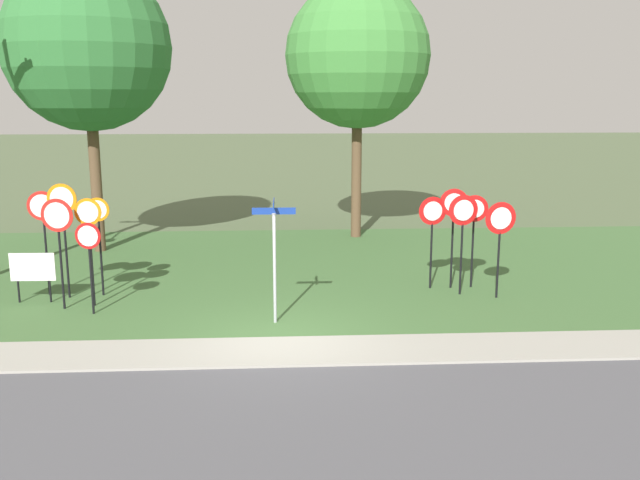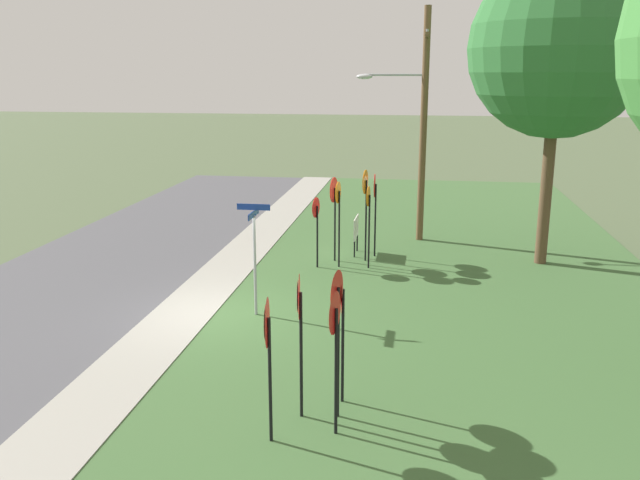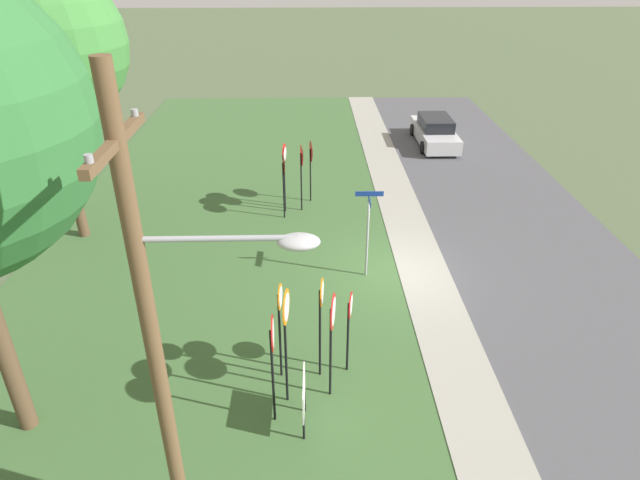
{
  "view_description": "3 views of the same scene",
  "coord_description": "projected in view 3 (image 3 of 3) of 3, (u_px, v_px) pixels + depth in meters",
  "views": [
    {
      "loc": [
        0.03,
        -14.07,
        5.09
      ],
      "look_at": [
        1.01,
        3.0,
        1.52
      ],
      "focal_mm": 39.13,
      "sensor_mm": 36.0,
      "label": 1
    },
    {
      "loc": [
        14.88,
        4.9,
        5.88
      ],
      "look_at": [
        -0.72,
        2.54,
        1.86
      ],
      "focal_mm": 37.0,
      "sensor_mm": 36.0,
      "label": 2
    },
    {
      "loc": [
        -14.53,
        2.81,
        9.09
      ],
      "look_at": [
        -0.31,
        2.45,
        1.38
      ],
      "focal_mm": 30.89,
      "sensor_mm": 36.0,
      "label": 3
    }
  ],
  "objects": [
    {
      "name": "yield_sign_far_right",
      "position": [
        284.0,
        160.0,
        20.67
      ],
      "size": [
        0.7,
        0.13,
        2.48
      ],
      "rotation": [
        0.0,
        0.0,
        -0.15
      ],
      "color": "black",
      "rests_on": "grass_median"
    },
    {
      "name": "road_asphalt",
      "position": [
        550.0,
        271.0,
        17.27
      ],
      "size": [
        44.0,
        6.4,
        0.01
      ],
      "primitive_type": "cube",
      "color": "#4C4C51",
      "rests_on": "ground_plane"
    },
    {
      "name": "utility_pole",
      "position": [
        163.0,
        329.0,
        7.6
      ],
      "size": [
        2.1,
        2.47,
        7.99
      ],
      "color": "brown",
      "rests_on": "grass_median"
    },
    {
      "name": "sidewalk_strip",
      "position": [
        424.0,
        272.0,
        17.17
      ],
      "size": [
        44.0,
        1.6,
        0.06
      ],
      "primitive_type": "cube",
      "color": "#99968C",
      "rests_on": "ground_plane"
    },
    {
      "name": "stop_sign_near_left",
      "position": [
        350.0,
        317.0,
        12.5
      ],
      "size": [
        0.61,
        0.14,
        2.19
      ],
      "rotation": [
        0.0,
        0.0,
        -0.18
      ],
      "color": "black",
      "rests_on": "grass_median"
    },
    {
      "name": "ground_plane",
      "position": [
        398.0,
        273.0,
        17.16
      ],
      "size": [
        160.0,
        160.0,
        0.0
      ],
      "primitive_type": "plane",
      "color": "#4C5B3D"
    },
    {
      "name": "parked_sedan_distant",
      "position": [
        435.0,
        132.0,
        27.89
      ],
      "size": [
        4.65,
        1.9,
        1.39
      ],
      "rotation": [
        0.0,
        0.0,
        -0.0
      ],
      "color": "silver",
      "rests_on": "road_asphalt"
    },
    {
      "name": "stop_sign_far_right",
      "position": [
        321.0,
        308.0,
        12.19
      ],
      "size": [
        0.66,
        0.12,
        2.66
      ],
      "rotation": [
        0.0,
        0.0,
        -0.12
      ],
      "color": "black",
      "rests_on": "grass_median"
    },
    {
      "name": "stop_sign_center_tall",
      "position": [
        332.0,
        324.0,
        11.59
      ],
      "size": [
        0.78,
        0.15,
        2.68
      ],
      "rotation": [
        0.0,
        0.0,
        -0.16
      ],
      "color": "black",
      "rests_on": "grass_median"
    },
    {
      "name": "oak_tree_right",
      "position": [
        41.0,
        46.0,
        16.3
      ],
      "size": [
        5.01,
        5.01,
        8.89
      ],
      "color": "brown",
      "rests_on": "grass_median"
    },
    {
      "name": "street_name_post",
      "position": [
        368.0,
        226.0,
        16.22
      ],
      "size": [
        0.96,
        0.82,
        2.8
      ],
      "rotation": [
        0.0,
        0.0,
        -0.02
      ],
      "color": "#9EA0A8",
      "rests_on": "grass_median"
    },
    {
      "name": "notice_board",
      "position": [
        304.0,
        395.0,
        11.34
      ],
      "size": [
        1.1,
        0.07,
        1.25
      ],
      "rotation": [
        0.0,
        0.0,
        -0.02
      ],
      "color": "black",
      "rests_on": "grass_median"
    },
    {
      "name": "grass_median",
      "position": [
        205.0,
        275.0,
        17.02
      ],
      "size": [
        44.0,
        12.0,
        0.04
      ],
      "primitive_type": "cube",
      "color": "#3D6033",
      "rests_on": "ground_plane"
    },
    {
      "name": "stop_sign_far_left",
      "position": [
        286.0,
        323.0,
        11.35
      ],
      "size": [
        0.75,
        0.13,
        2.92
      ],
      "rotation": [
        0.0,
        0.0,
        -0.13
      ],
      "color": "black",
      "rests_on": "grass_median"
    },
    {
      "name": "stop_sign_far_center",
      "position": [
        280.0,
        313.0,
        12.22
      ],
      "size": [
        0.6,
        0.11,
        2.54
      ],
      "rotation": [
        0.0,
        0.0,
        -0.09
      ],
      "color": "black",
      "rests_on": "grass_median"
    },
    {
      "name": "yield_sign_near_left",
      "position": [
        285.0,
        162.0,
        20.1
      ],
      "size": [
        0.73,
        0.15,
        2.67
      ],
      "rotation": [
        0.0,
        0.0,
        -0.17
      ],
      "color": "black",
      "rests_on": "grass_median"
    },
    {
      "name": "yield_sign_near_right",
      "position": [
        284.0,
        171.0,
        19.7
      ],
      "size": [
        0.74,
        0.13,
        2.46
      ],
      "rotation": [
        0.0,
        0.0,
        0.11
      ],
      "color": "black",
      "rests_on": "grass_median"
    },
    {
      "name": "yield_sign_center",
      "position": [
        302.0,
        162.0,
        20.22
      ],
      "size": [
        0.78,
        0.14,
        2.59
      ],
      "rotation": [
        0.0,
        0.0,
        0.14
      ],
      "color": "black",
      "rests_on": "grass_median"
    },
    {
      "name": "yield_sign_far_left",
      "position": [
        311.0,
        157.0,
        21.03
      ],
      "size": [
        0.81,
        0.14,
        2.46
      ],
      "rotation": [
        0.0,
        0.0,
        0.13
      ],
      "color": "black",
      "rests_on": "grass_median"
    },
    {
      "name": "stop_sign_near_right",
      "position": [
        273.0,
        347.0,
        10.92
      ],
      "size": [
        0.74,
        0.1,
        2.7
      ],
      "rotation": [
        0.0,
        0.0,
        0.03
      ],
      "color": "black",
      "rests_on": "grass_median"
    }
  ]
}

